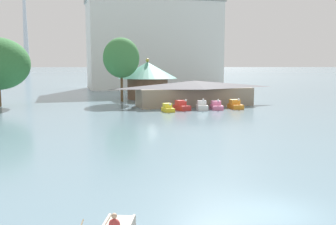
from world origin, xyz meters
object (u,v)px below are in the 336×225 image
object	(u,v)px
boathouse	(195,93)
background_building_block	(154,44)
pedal_boat_yellow	(168,108)
pedal_boat_red	(182,106)
pedal_boat_white	(202,106)
pedal_boat_pink	(216,106)
green_roof_pavilion	(148,77)
pedal_boat_orange	(235,105)
shoreline_tree_mid	(121,58)

from	to	relation	value
boathouse	background_building_block	distance (m)	48.45
pedal_boat_yellow	boathouse	world-z (taller)	boathouse
pedal_boat_yellow	background_building_block	distance (m)	56.03
pedal_boat_yellow	pedal_boat_red	distance (m)	2.84
background_building_block	pedal_boat_white	bearing A→B (deg)	-96.55
boathouse	pedal_boat_white	bearing A→B (deg)	-100.27
pedal_boat_red	background_building_block	world-z (taller)	background_building_block
pedal_boat_red	pedal_boat_pink	size ratio (longest dim) A/B	0.96
boathouse	background_building_block	bearing A→B (deg)	83.93
pedal_boat_red	green_roof_pavilion	world-z (taller)	green_roof_pavilion
pedal_boat_orange	pedal_boat_pink	bearing A→B (deg)	-85.14
pedal_boat_orange	boathouse	distance (m)	7.57
pedal_boat_pink	boathouse	world-z (taller)	boathouse
pedal_boat_red	shoreline_tree_mid	size ratio (longest dim) A/B	0.25
pedal_boat_red	green_roof_pavilion	distance (m)	19.67
pedal_boat_white	pedal_boat_pink	world-z (taller)	pedal_boat_white
pedal_boat_pink	boathouse	bearing A→B (deg)	-155.81
boathouse	pedal_boat_pink	bearing A→B (deg)	-76.65
green_roof_pavilion	shoreline_tree_mid	size ratio (longest dim) A/B	0.99
boathouse	pedal_boat_orange	bearing A→B (deg)	-51.71
pedal_boat_red	pedal_boat_orange	distance (m)	8.64
pedal_boat_orange	green_roof_pavilion	size ratio (longest dim) A/B	0.27
pedal_boat_white	shoreline_tree_mid	world-z (taller)	shoreline_tree_mid
pedal_boat_yellow	pedal_boat_red	bearing A→B (deg)	113.41
pedal_boat_white	green_roof_pavilion	world-z (taller)	green_roof_pavilion
pedal_boat_white	pedal_boat_yellow	bearing A→B (deg)	-73.78
pedal_boat_pink	background_building_block	distance (m)	54.30
background_building_block	pedal_boat_red	bearing A→B (deg)	-99.83
pedal_boat_red	pedal_boat_orange	xyz separation A→B (m)	(8.62, -0.65, -0.03)
pedal_boat_red	background_building_block	distance (m)	54.32
pedal_boat_yellow	pedal_boat_red	xyz separation A→B (m)	(2.54, 1.27, 0.10)
pedal_boat_orange	background_building_block	size ratio (longest dim) A/B	0.08
green_roof_pavilion	boathouse	bearing A→B (deg)	-71.62
shoreline_tree_mid	background_building_block	size ratio (longest dim) A/B	0.31
pedal_boat_yellow	boathouse	bearing A→B (deg)	131.18
green_roof_pavilion	pedal_boat_pink	bearing A→B (deg)	-73.05
pedal_boat_red	pedal_boat_orange	size ratio (longest dim) A/B	0.95
shoreline_tree_mid	pedal_boat_red	bearing A→B (deg)	-66.93
shoreline_tree_mid	pedal_boat_pink	bearing A→B (deg)	-53.17
pedal_boat_white	pedal_boat_pink	size ratio (longest dim) A/B	0.84
green_roof_pavilion	background_building_block	bearing A→B (deg)	73.56
pedal_boat_white	pedal_boat_orange	bearing A→B (deg)	102.99
boathouse	shoreline_tree_mid	distance (m)	15.79
shoreline_tree_mid	boathouse	bearing A→B (deg)	-43.91
green_roof_pavilion	shoreline_tree_mid	world-z (taller)	shoreline_tree_mid
boathouse	green_roof_pavilion	size ratio (longest dim) A/B	1.77
boathouse	background_building_block	xyz separation A→B (m)	(5.00, 47.05, 10.42)
pedal_boat_white	green_roof_pavilion	distance (m)	20.77
green_roof_pavilion	background_building_block	distance (m)	35.28
pedal_boat_pink	shoreline_tree_mid	xyz separation A→B (m)	(-11.93, 15.93, 7.52)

